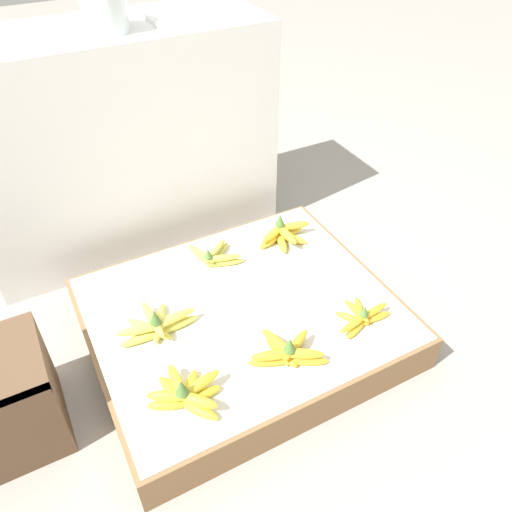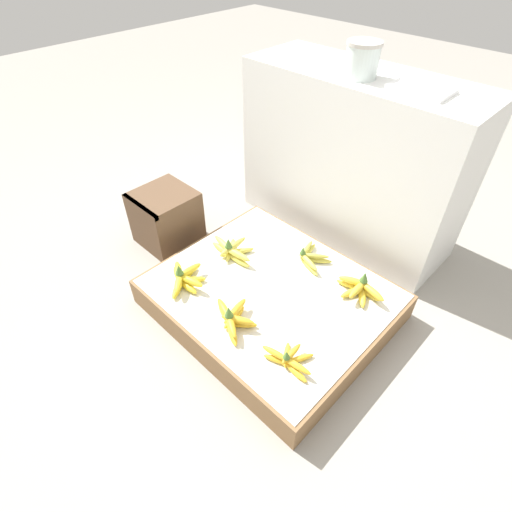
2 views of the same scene
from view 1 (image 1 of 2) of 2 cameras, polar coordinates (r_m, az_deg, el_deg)
ground_plane at (r=1.75m, az=-1.50°, el=-9.07°), size 10.00×10.00×0.00m
display_platform at (r=1.70m, az=-1.54°, el=-7.53°), size 0.98×0.82×0.14m
back_vendor_table at (r=2.02m, az=-15.08°, el=12.30°), size 1.14×0.42×0.85m
wooden_crate at (r=1.57m, az=-27.12°, el=-14.59°), size 0.29×0.29×0.30m
banana_bunch_front_left at (r=1.41m, az=-8.04°, el=-15.30°), size 0.22×0.21×0.11m
banana_bunch_front_midleft at (r=1.48m, az=3.62°, el=-10.88°), size 0.22×0.19×0.11m
banana_bunch_front_midright at (r=1.62m, az=11.95°, el=-6.79°), size 0.21×0.15×0.08m
banana_bunch_middle_left at (r=1.58m, az=-11.32°, el=-7.78°), size 0.26×0.17×0.11m
banana_bunch_back_midleft at (r=1.80m, az=-4.91°, el=0.04°), size 0.17×0.18×0.09m
banana_bunch_back_midright at (r=1.89m, az=3.13°, el=2.53°), size 0.23×0.13×0.11m
glass_jar at (r=1.78m, az=-16.99°, el=25.50°), size 0.15×0.15×0.14m
foam_tray_white at (r=1.90m, az=-8.50°, el=25.54°), size 0.23×0.16×0.02m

